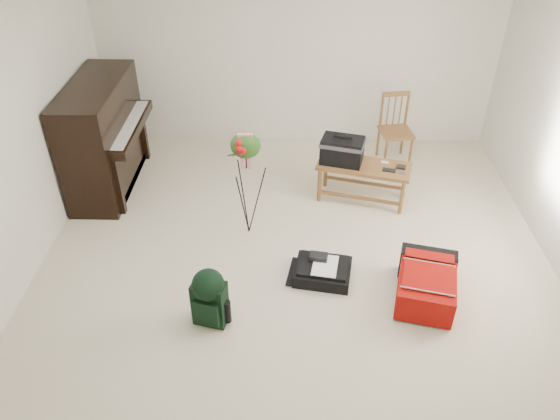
{
  "coord_description": "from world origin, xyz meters",
  "views": [
    {
      "loc": [
        -0.06,
        -3.87,
        3.56
      ],
      "look_at": [
        -0.16,
        0.35,
        0.52
      ],
      "focal_mm": 35.0,
      "sensor_mm": 36.0,
      "label": 1
    }
  ],
  "objects_px": {
    "red_suitcase": "(425,280)",
    "flower_stand": "(247,185)",
    "dining_chair": "(396,130)",
    "green_backpack": "(209,295)",
    "piano": "(104,138)",
    "bench": "(349,157)",
    "black_duffel": "(323,271)"
  },
  "relations": [
    {
      "from": "bench",
      "to": "green_backpack",
      "type": "xyz_separation_m",
      "value": [
        -1.31,
        -1.91,
        -0.24
      ]
    },
    {
      "from": "green_backpack",
      "to": "flower_stand",
      "type": "relative_size",
      "value": 0.47
    },
    {
      "from": "red_suitcase",
      "to": "flower_stand",
      "type": "height_order",
      "value": "flower_stand"
    },
    {
      "from": "piano",
      "to": "dining_chair",
      "type": "distance_m",
      "value": 3.49
    },
    {
      "from": "piano",
      "to": "green_backpack",
      "type": "bearing_deg",
      "value": -56.42
    },
    {
      "from": "red_suitcase",
      "to": "flower_stand",
      "type": "relative_size",
      "value": 0.7
    },
    {
      "from": "red_suitcase",
      "to": "bench",
      "type": "bearing_deg",
      "value": 124.84
    },
    {
      "from": "black_duffel",
      "to": "piano",
      "type": "bearing_deg",
      "value": 156.23
    },
    {
      "from": "bench",
      "to": "red_suitcase",
      "type": "height_order",
      "value": "bench"
    },
    {
      "from": "dining_chair",
      "to": "red_suitcase",
      "type": "distance_m",
      "value": 2.45
    },
    {
      "from": "piano",
      "to": "bench",
      "type": "height_order",
      "value": "piano"
    },
    {
      "from": "red_suitcase",
      "to": "green_backpack",
      "type": "xyz_separation_m",
      "value": [
        -1.9,
        -0.38,
        0.14
      ]
    },
    {
      "from": "bench",
      "to": "red_suitcase",
      "type": "relative_size",
      "value": 1.31
    },
    {
      "from": "red_suitcase",
      "to": "green_backpack",
      "type": "height_order",
      "value": "green_backpack"
    },
    {
      "from": "dining_chair",
      "to": "red_suitcase",
      "type": "height_order",
      "value": "dining_chair"
    },
    {
      "from": "bench",
      "to": "green_backpack",
      "type": "bearing_deg",
      "value": -109.49
    },
    {
      "from": "flower_stand",
      "to": "red_suitcase",
      "type": "bearing_deg",
      "value": -30.32
    },
    {
      "from": "flower_stand",
      "to": "green_backpack",
      "type": "bearing_deg",
      "value": -102.58
    },
    {
      "from": "black_duffel",
      "to": "green_backpack",
      "type": "relative_size",
      "value": 1.04
    },
    {
      "from": "piano",
      "to": "flower_stand",
      "type": "relative_size",
      "value": 1.25
    },
    {
      "from": "piano",
      "to": "red_suitcase",
      "type": "distance_m",
      "value": 3.84
    },
    {
      "from": "green_backpack",
      "to": "piano",
      "type": "bearing_deg",
      "value": 137.32
    },
    {
      "from": "piano",
      "to": "flower_stand",
      "type": "xyz_separation_m",
      "value": [
        1.69,
        -0.91,
        -0.02
      ]
    },
    {
      "from": "bench",
      "to": "flower_stand",
      "type": "relative_size",
      "value": 0.91
    },
    {
      "from": "flower_stand",
      "to": "black_duffel",
      "type": "bearing_deg",
      "value": -44.88
    },
    {
      "from": "dining_chair",
      "to": "black_duffel",
      "type": "relative_size",
      "value": 1.49
    },
    {
      "from": "dining_chair",
      "to": "flower_stand",
      "type": "height_order",
      "value": "flower_stand"
    },
    {
      "from": "black_duffel",
      "to": "green_backpack",
      "type": "distance_m",
      "value": 1.17
    },
    {
      "from": "piano",
      "to": "bench",
      "type": "distance_m",
      "value": 2.78
    },
    {
      "from": "dining_chair",
      "to": "green_backpack",
      "type": "xyz_separation_m",
      "value": [
        -1.97,
        -2.82,
        -0.11
      ]
    },
    {
      "from": "red_suitcase",
      "to": "flower_stand",
      "type": "distance_m",
      "value": 1.93
    },
    {
      "from": "bench",
      "to": "black_duffel",
      "type": "height_order",
      "value": "bench"
    }
  ]
}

